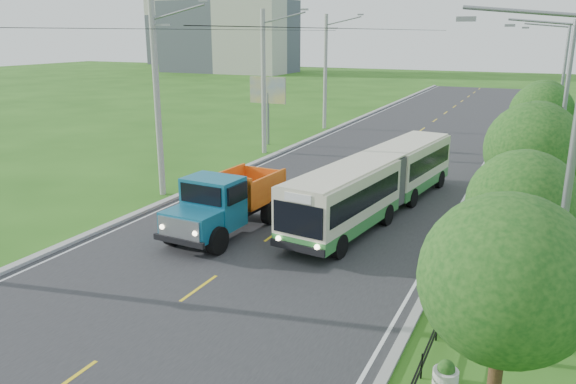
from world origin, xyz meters
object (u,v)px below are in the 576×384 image
Objects in this scene: billboard_left at (268,94)px; planter_mid at (502,203)px; tree_fifth at (542,117)px; streetlight_near at (561,184)px; tree_second at (524,210)px; tree_back at (544,108)px; pole_mid at (264,82)px; streetlight_mid at (560,112)px; planter_near at (483,260)px; pole_far at (326,71)px; planter_front at (446,374)px; dump_truck at (226,199)px; pole_near at (158,100)px; tree_third at (534,155)px; tree_fourth at (538,139)px; bus at (378,179)px; planter_far at (513,169)px; tree_front at (509,286)px.

planter_mid is at bearing -28.92° from billboard_left.
streetlight_near is at bearing -87.77° from tree_fifth.
planter_mid is at bearing 96.05° from tree_second.
tree_back is 1.06× the size of billboard_left.
billboard_left is (-18.10, 10.00, 3.58)m from planter_mid.
streetlight_mid is at bearing -20.32° from pole_mid.
tree_fifth reaches higher than planter_near.
pole_far is 1.89× the size of tree_second.
dump_truck reaches higher than planter_front.
pole_near reaches higher than tree_back.
tree_back reaches higher than planter_mid.
tree_third is at bearing 95.51° from streetlight_near.
pole_near reaches higher than tree_fifth.
streetlight_mid is (18.90, -19.00, -0.19)m from pole_far.
streetlight_mid is at bearing -10.15° from tree_fourth.
tree_third is 1.11× the size of tree_fourth.
tree_fifth is (18.12, -0.86, -1.24)m from pole_mid.
pole_mid is 19.43m from tree_fourth.
pole_near and pole_mid have the same top height.
tree_back is (18.12, 17.14, -1.44)m from pole_near.
planter_near is (0.00, 8.00, 0.00)m from planter_front.
streetlight_mid is (0.79, -6.14, 1.05)m from tree_fifth.
streetlight_mid is 0.61× the size of bus.
tree_fifth is at bearing 31.59° from pole_near.
pole_mid is 1.85× the size of tree_fourth.
pole_mid reaches higher than billboard_left.
planter_near is (-1.26, 3.86, -3.23)m from tree_second.
tree_second reaches higher than planter_far.
dump_truck is (6.25, -3.81, -3.57)m from pole_near.
tree_fifth is at bearing 90.00° from tree_second.
billboard_left is (-19.36, 9.86, 0.28)m from tree_fourth.
planter_far is at bearing 95.30° from streetlight_near.
tree_back is 5.48m from planter_far.
streetlight_mid is at bearing 87.48° from tree_front.
streetlight_mid is 15.79m from dump_truck.
streetlight_near is (0.79, 3.86, 1.18)m from tree_front.
planter_far is (16.86, 1.00, -4.81)m from pole_mid.
planter_mid is (16.86, -19.00, -4.81)m from pole_far.
planter_front is (-1.26, -16.14, -3.30)m from tree_fourth.
pole_mid is at bearing 126.25° from planter_front.
bus is at bearing 49.67° from dump_truck.
pole_near reaches higher than planter_far.
tree_fifth reaches higher than tree_second.
pole_near is at bearing -163.48° from planter_mid.
tree_front is 0.38× the size of bus.
dump_truck is at bearing -166.04° from tree_third.
streetlight_near is at bearing -84.49° from tree_third.
tree_fourth is 0.36× the size of bus.
tree_fourth is 0.82× the size of dump_truck.
dump_truck is at bearing -31.39° from pole_near.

